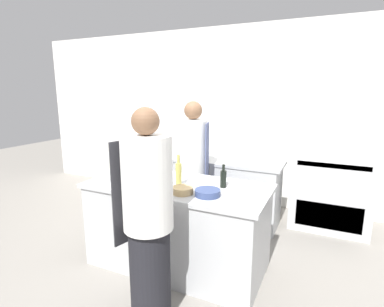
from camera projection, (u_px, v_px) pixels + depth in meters
ground_plane at (178, 263)px, 3.21m from camera, size 16.00×16.00×0.00m
wall_back at (239, 117)px, 4.81m from camera, size 8.00×0.06×2.80m
prep_counter at (178, 225)px, 3.12m from camera, size 1.84×0.87×0.89m
pass_counter at (207, 188)px, 4.30m from camera, size 2.10×0.60×0.89m
oven_range at (330, 192)px, 4.04m from camera, size 0.97×0.74×0.96m
chef_at_prep_near at (148, 220)px, 2.29m from camera, size 0.43×0.42×1.71m
chef_at_stove at (193, 169)px, 3.75m from camera, size 0.39×0.37×1.69m
bottle_olive_oil at (223, 178)px, 2.91m from camera, size 0.06×0.06×0.23m
bottle_vinegar at (179, 174)px, 2.95m from camera, size 0.06×0.06×0.32m
bottle_wine at (127, 168)px, 3.25m from camera, size 0.08×0.08×0.25m
bottle_cooking_oil at (149, 167)px, 3.32m from camera, size 0.06×0.06×0.25m
bowl_mixing_large at (183, 190)px, 2.75m from camera, size 0.20×0.20×0.06m
bowl_prep_small at (208, 193)px, 2.69m from camera, size 0.23×0.23×0.06m
cup at (142, 169)px, 3.45m from camera, size 0.10×0.10×0.09m
cutting_board at (150, 182)px, 3.07m from camera, size 0.42×0.25×0.01m
stockpot at (192, 149)px, 4.38m from camera, size 0.31×0.31×0.17m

